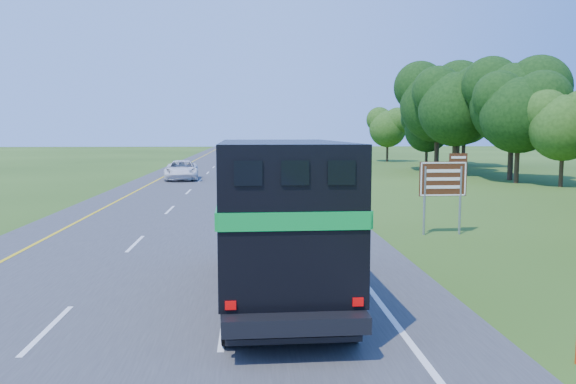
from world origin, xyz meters
name	(u,v)px	position (x,y,z in m)	size (l,w,h in m)	color
ground	(114,368)	(0.00, 0.00, 0.00)	(300.00, 300.00, 0.00)	#284312
road	(227,171)	(0.00, 50.00, 0.02)	(15.00, 260.00, 0.04)	#38383A
lane_markings	(227,171)	(0.00, 50.00, 0.04)	(11.15, 260.00, 0.01)	yellow
tree_wall_right	(575,106)	(26.00, 30.00, 6.00)	(16.00, 100.00, 12.00)	#1E3F11
horse_truck	(279,215)	(3.11, 3.94, 2.11)	(2.94, 8.82, 3.88)	black
white_suv	(182,170)	(-3.46, 38.99, 0.86)	(2.74, 5.94, 1.65)	white
far_car	(221,147)	(-3.83, 114.60, 0.90)	(2.03, 5.03, 1.71)	silver
exit_sign	(444,182)	(10.15, 12.22, 2.14)	(1.94, 0.13, 3.29)	gray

